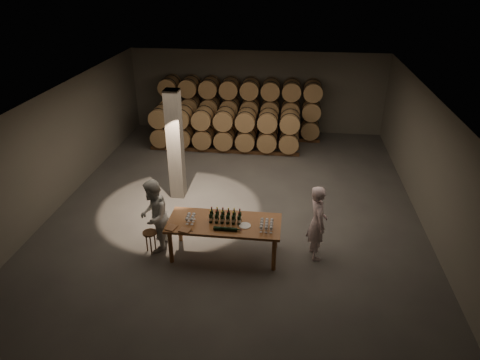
# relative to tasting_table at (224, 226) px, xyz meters

# --- Properties ---
(room) EXTENTS (12.00, 12.00, 12.00)m
(room) POSITION_rel_tasting_table_xyz_m (-1.80, 2.70, 0.80)
(room) COLOR #514E4C
(room) RESTS_ON ground
(tasting_table) EXTENTS (2.60, 1.10, 0.90)m
(tasting_table) POSITION_rel_tasting_table_xyz_m (0.00, 0.00, 0.00)
(tasting_table) COLOR brown
(tasting_table) RESTS_ON ground
(barrel_stack_back) EXTENTS (6.26, 0.95, 2.31)m
(barrel_stack_back) POSITION_rel_tasting_table_xyz_m (-0.57, 7.70, 0.40)
(barrel_stack_back) COLOR #57311D
(barrel_stack_back) RESTS_ON ground
(barrel_stack_front) EXTENTS (5.48, 0.95, 1.57)m
(barrel_stack_front) POSITION_rel_tasting_table_xyz_m (-0.96, 6.30, 0.03)
(barrel_stack_front) COLOR #57311D
(barrel_stack_front) RESTS_ON ground
(bottle_cluster) EXTENTS (0.73, 0.23, 0.33)m
(bottle_cluster) POSITION_rel_tasting_table_xyz_m (0.02, 0.03, 0.22)
(bottle_cluster) COLOR black
(bottle_cluster) RESTS_ON tasting_table
(lying_bottles) EXTENTS (0.63, 0.08, 0.08)m
(lying_bottles) POSITION_rel_tasting_table_xyz_m (0.09, -0.33, 0.15)
(lying_bottles) COLOR black
(lying_bottles) RESTS_ON tasting_table
(glass_cluster_left) EXTENTS (0.19, 0.30, 0.17)m
(glass_cluster_left) POSITION_rel_tasting_table_xyz_m (-0.77, -0.07, 0.23)
(glass_cluster_left) COLOR silver
(glass_cluster_left) RESTS_ON tasting_table
(glass_cluster_right) EXTENTS (0.30, 0.41, 0.16)m
(glass_cluster_right) POSITION_rel_tasting_table_xyz_m (0.98, -0.13, 0.22)
(glass_cluster_right) COLOR silver
(glass_cluster_right) RESTS_ON tasting_table
(plate) EXTENTS (0.27, 0.27, 0.02)m
(plate) POSITION_rel_tasting_table_xyz_m (0.49, -0.09, 0.11)
(plate) COLOR white
(plate) RESTS_ON tasting_table
(notebook_near) EXTENTS (0.28, 0.24, 0.03)m
(notebook_near) POSITION_rel_tasting_table_xyz_m (-0.81, -0.45, 0.12)
(notebook_near) COLOR brown
(notebook_near) RESTS_ON tasting_table
(notebook_corner) EXTENTS (0.27, 0.31, 0.02)m
(notebook_corner) POSITION_rel_tasting_table_xyz_m (-1.14, -0.38, 0.12)
(notebook_corner) COLOR brown
(notebook_corner) RESTS_ON tasting_table
(pen) EXTENTS (0.15, 0.02, 0.01)m
(pen) POSITION_rel_tasting_table_xyz_m (-0.70, -0.45, 0.11)
(pen) COLOR black
(pen) RESTS_ON tasting_table
(stool) EXTENTS (0.34, 0.34, 0.56)m
(stool) POSITION_rel_tasting_table_xyz_m (-1.76, -0.11, -0.34)
(stool) COLOR #57311D
(stool) RESTS_ON ground
(person_man) EXTENTS (0.57, 0.75, 1.84)m
(person_man) POSITION_rel_tasting_table_xyz_m (2.12, 0.22, 0.12)
(person_man) COLOR white
(person_man) RESTS_ON ground
(person_woman) EXTENTS (0.78, 0.95, 1.81)m
(person_woman) POSITION_rel_tasting_table_xyz_m (-1.68, 0.06, 0.11)
(person_woman) COLOR silver
(person_woman) RESTS_ON ground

